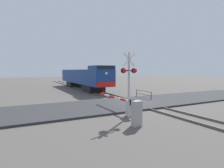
# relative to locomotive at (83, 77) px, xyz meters

# --- Properties ---
(ground_plane) EXTENTS (160.00, 160.00, 0.00)m
(ground_plane) POSITION_rel_locomotive_xyz_m (0.00, -15.62, -2.05)
(ground_plane) COLOR #514C47
(rail_track_left) EXTENTS (0.08, 80.00, 0.15)m
(rail_track_left) POSITION_rel_locomotive_xyz_m (-0.72, -15.62, -1.97)
(rail_track_left) COLOR #59544C
(rail_track_left) RESTS_ON ground_plane
(rail_track_right) EXTENTS (0.08, 80.00, 0.15)m
(rail_track_right) POSITION_rel_locomotive_xyz_m (0.72, -15.62, -1.97)
(rail_track_right) COLOR #59544C
(rail_track_right) RESTS_ON ground_plane
(road_surface) EXTENTS (36.00, 6.27, 0.15)m
(road_surface) POSITION_rel_locomotive_xyz_m (0.00, -15.62, -1.97)
(road_surface) COLOR #2D2D30
(road_surface) RESTS_ON ground_plane
(locomotive) EXTENTS (2.77, 18.95, 3.84)m
(locomotive) POSITION_rel_locomotive_xyz_m (0.00, 0.00, 0.00)
(locomotive) COLOR black
(locomotive) RESTS_ON ground_plane
(crossing_signal) EXTENTS (1.18, 0.33, 4.42)m
(crossing_signal) POSITION_rel_locomotive_xyz_m (-3.50, -19.87, 0.73)
(crossing_signal) COLOR #ADADB2
(crossing_signal) RESTS_ON ground_plane
(crossing_gate) EXTENTS (0.36, 5.39, 1.25)m
(crossing_gate) POSITION_rel_locomotive_xyz_m (-3.25, -18.87, -1.27)
(crossing_gate) COLOR silver
(crossing_gate) RESTS_ON ground_plane
(utility_cabinet) EXTENTS (0.51, 0.43, 1.47)m
(utility_cabinet) POSITION_rel_locomotive_xyz_m (-4.15, -21.70, -1.31)
(utility_cabinet) COLOR #999993
(utility_cabinet) RESTS_ON ground_plane
(guard_railing) EXTENTS (0.08, 2.77, 0.95)m
(guard_railing) POSITION_rel_locomotive_xyz_m (2.37, -13.80, -1.42)
(guard_railing) COLOR #4C4742
(guard_railing) RESTS_ON ground_plane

